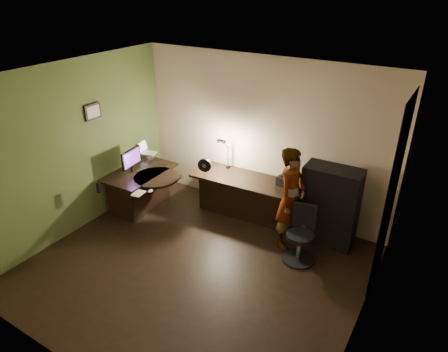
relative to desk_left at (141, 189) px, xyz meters
The scene contains 27 objects.
floor 2.04m from the desk_left, 26.84° to the right, with size 4.50×4.00×0.01m, color black.
ceiling 3.09m from the desk_left, 26.84° to the right, with size 4.50×4.00×0.01m, color silver.
wall_back 2.32m from the desk_left, 31.46° to the left, with size 4.50×0.01×2.70m, color #C3AC8B.
wall_front 3.56m from the desk_left, 58.37° to the right, with size 4.50×0.01×2.70m, color #C3AC8B.
wall_left 1.42m from the desk_left, 116.95° to the right, with size 0.01×4.00×2.70m, color #C3AC8B.
wall_right 4.27m from the desk_left, 12.64° to the right, with size 0.01×4.00×2.70m, color #C3AC8B.
green_wall_overlay 1.42m from the desk_left, 116.19° to the right, with size 0.00×4.00×2.70m, color #516730.
arched_doorway 4.15m from the desk_left, ahead, with size 0.01×0.90×2.60m, color black.
french_door 4.34m from the desk_left, 19.89° to the right, with size 0.02×0.92×2.10m, color white.
framed_picture 1.62m from the desk_left, 132.98° to the right, with size 0.04×0.30×0.25m, color black.
desk_left is the anchor object (origin of this frame).
desk_right 1.90m from the desk_left, 22.37° to the left, with size 1.92×0.67×0.72m, color black.
cabinet 3.26m from the desk_left, 13.34° to the left, with size 0.84×0.42×1.26m, color black.
laptop_stand 0.75m from the desk_left, 119.34° to the left, with size 0.22×0.18×0.09m, color silver.
laptop 0.82m from the desk_left, 116.28° to the left, with size 0.30×0.28×0.20m, color silver.
monitor 0.52m from the desk_left, 142.53° to the right, with size 0.10×0.48×0.32m, color black.
mouse 0.86m from the desk_left, 35.18° to the right, with size 0.07×0.10×0.04m, color silver.
phone 0.82m from the desk_left, 17.28° to the left, with size 0.07×0.14×0.01m, color black.
pen 0.42m from the desk_left, 55.85° to the right, with size 0.01×0.14×0.01m, color black.
speaker 0.98m from the desk_left, 93.39° to the right, with size 0.07×0.07×0.17m, color black.
notepad 0.85m from the desk_left, 48.82° to the right, with size 0.15×0.21×0.01m, color silver.
desk_fan 1.29m from the desk_left, 20.47° to the left, with size 0.23×0.13×0.36m, color black.
headphones 2.50m from the desk_left, 24.70° to the left, with size 0.18×0.08×0.09m, color #2B469B.
printer 2.65m from the desk_left, 20.05° to the left, with size 0.40×0.31×0.18m, color black.
desk_lamp 1.69m from the desk_left, 36.51° to the left, with size 0.16×0.30×0.65m, color black.
office_chair 2.99m from the desk_left, ahead, with size 0.48×0.48×0.85m, color black.
person 2.74m from the desk_left, ahead, with size 0.57×0.38×1.61m, color #D8A88C.
Camera 1 is at (2.73, -3.63, 3.77)m, focal length 32.00 mm.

